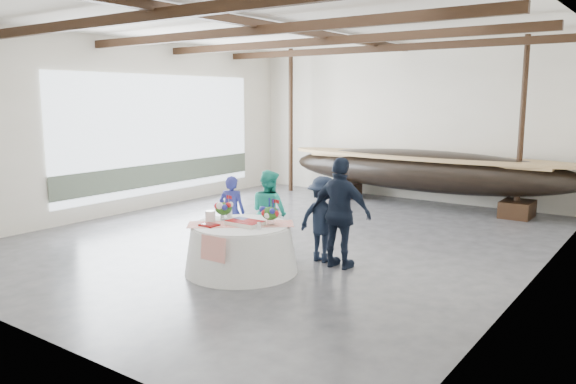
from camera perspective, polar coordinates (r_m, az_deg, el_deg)
The scene contains 15 objects.
floor at distance 12.20m, azimuth -0.11°, elevation -4.63°, with size 10.00×12.00×0.01m, color #3D3D42.
wall_back at distance 17.08m, azimuth 11.80°, elevation 6.89°, with size 10.00×0.02×4.50m, color silver.
wall_front at distance 7.82m, azimuth -26.75°, elevation 3.08°, with size 10.00×0.02×4.50m, color silver.
wall_left at distance 15.31m, azimuth -15.60°, elevation 6.45°, with size 0.02×12.00×4.50m, color silver.
wall_right at distance 9.82m, azimuth 24.39°, elevation 4.38°, with size 0.02×12.00×4.50m, color silver.
ceiling at distance 11.92m, azimuth -0.12°, elevation 16.84°, with size 10.00×12.00×0.01m, color white.
pavilion_structure at distance 12.58m, azimuth 2.24°, elevation 14.17°, with size 9.80×11.76×4.50m.
open_bay at distance 15.94m, azimuth -12.61°, elevation 5.15°, with size 0.03×7.00×3.20m.
longboat_display at distance 15.95m, azimuth 13.64°, elevation 2.14°, with size 8.38×1.68×1.57m.
banquet_table at distance 9.81m, azimuth -4.78°, elevation -5.67°, with size 1.96×1.96×0.84m.
tabletop_items at distance 9.80m, azimuth -4.66°, elevation -2.27°, with size 1.76×1.56×0.40m.
guest_woman_blue at distance 11.28m, azimuth -5.71°, elevation -2.03°, with size 0.54×0.35×1.47m, color navy.
guest_woman_teal at distance 10.83m, azimuth -1.92°, elevation -2.03°, with size 0.79×0.62×1.63m, color #21AC95.
guest_man_left at distance 10.31m, azimuth 3.59°, elevation -2.78°, with size 1.02×0.59×1.58m, color black.
guest_man_right at distance 9.90m, azimuth 5.37°, elevation -2.16°, with size 1.16×0.48×1.98m, color black.
Camera 1 is at (6.90, -9.60, 3.00)m, focal length 35.00 mm.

